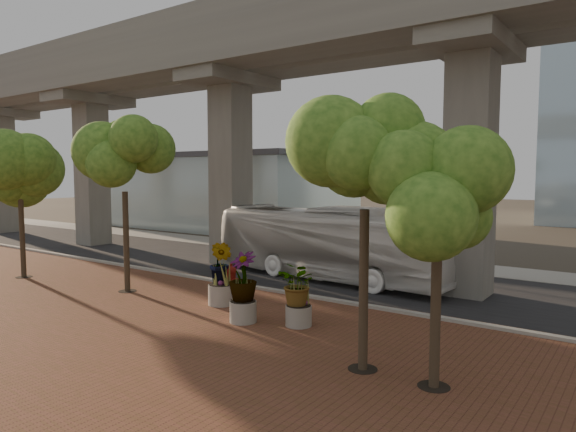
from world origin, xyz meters
The scene contains 17 objects.
ground centered at (0.00, 0.00, 0.00)m, with size 160.00×160.00×0.00m, color #3D352C.
brick_plaza centered at (0.00, -8.00, 0.03)m, with size 70.00×13.00×0.06m, color brown.
asphalt_road centered at (0.00, 2.00, 0.02)m, with size 90.00×8.00×0.04m, color black.
curb_strip centered at (0.00, -2.00, 0.08)m, with size 70.00×0.25×0.16m, color #A09E95.
far_sidewalk centered at (0.00, 7.50, 0.03)m, with size 90.00×3.00×0.06m, color #A09E95.
transit_viaduct centered at (0.00, 2.00, 7.29)m, with size 72.00×5.60×12.40m.
station_pavilion centered at (-20.00, 16.00, 3.22)m, with size 23.00×13.00×6.30m.
transit_bus centered at (0.20, 1.48, 1.58)m, with size 2.66×11.32×3.15m, color silver.
fire_hydrant centered at (-1.16, -3.40, 0.63)m, with size 0.60×0.54×1.19m.
planter_front centered at (3.12, -5.13, 1.24)m, with size 1.76×1.76×1.94m.
planter_right centered at (1.50, -5.80, 1.38)m, with size 2.04×2.04×2.18m.
planter_left centered at (-0.50, -4.64, 1.42)m, with size 2.03×2.03×2.23m.
street_tree_far_west centered at (-10.88, -6.25, 4.84)m, with size 3.94×3.94×6.59m.
street_tree_near_west centered at (-4.88, -5.28, 4.99)m, with size 3.63×3.63×6.61m.
street_tree_near_east centered at (6.29, -7.09, 4.93)m, with size 3.85×3.85×6.64m.
street_tree_far_east centered at (8.00, -7.09, 4.06)m, with size 3.12×3.12×5.44m.
streetlamp_west centered at (-10.32, 7.04, 4.29)m, with size 0.36×1.06×7.33m.
Camera 1 is at (11.69, -17.61, 4.64)m, focal length 32.00 mm.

